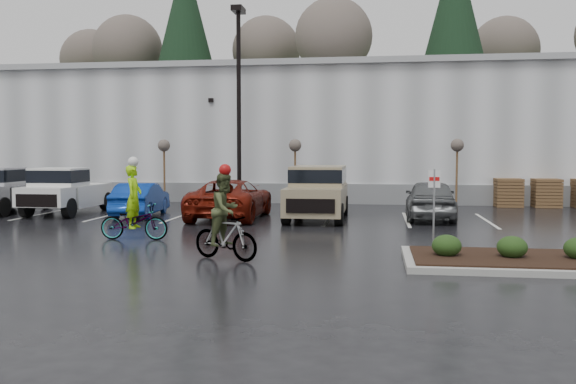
# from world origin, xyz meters

# --- Properties ---
(ground) EXTENTS (120.00, 120.00, 0.00)m
(ground) POSITION_xyz_m (0.00, 0.00, 0.00)
(ground) COLOR black
(ground) RESTS_ON ground
(warehouse) EXTENTS (60.50, 15.50, 7.20)m
(warehouse) POSITION_xyz_m (0.00, 21.99, 3.65)
(warehouse) COLOR #A5A8AA
(warehouse) RESTS_ON ground
(wooded_ridge) EXTENTS (80.00, 25.00, 6.00)m
(wooded_ridge) POSITION_xyz_m (0.00, 45.00, 3.00)
(wooded_ridge) COLOR #1C3918
(wooded_ridge) RESTS_ON ground
(lamppost) EXTENTS (0.50, 1.00, 9.22)m
(lamppost) POSITION_xyz_m (-4.00, 12.00, 5.69)
(lamppost) COLOR black
(lamppost) RESTS_ON ground
(sapling_west) EXTENTS (0.60, 0.60, 3.20)m
(sapling_west) POSITION_xyz_m (-8.00, 13.00, 2.73)
(sapling_west) COLOR #4F341F
(sapling_west) RESTS_ON ground
(sapling_mid) EXTENTS (0.60, 0.60, 3.20)m
(sapling_mid) POSITION_xyz_m (-1.50, 13.00, 2.73)
(sapling_mid) COLOR #4F341F
(sapling_mid) RESTS_ON ground
(sapling_east) EXTENTS (0.60, 0.60, 3.20)m
(sapling_east) POSITION_xyz_m (6.00, 13.00, 2.73)
(sapling_east) COLOR #4F341F
(sapling_east) RESTS_ON ground
(pallet_stack_a) EXTENTS (1.20, 1.20, 1.35)m
(pallet_stack_a) POSITION_xyz_m (8.50, 14.00, 0.68)
(pallet_stack_a) COLOR #4F341F
(pallet_stack_a) RESTS_ON ground
(pallet_stack_b) EXTENTS (1.20, 1.20, 1.35)m
(pallet_stack_b) POSITION_xyz_m (10.20, 14.00, 0.68)
(pallet_stack_b) COLOR #4F341F
(pallet_stack_b) RESTS_ON ground
(shrub_a) EXTENTS (0.70, 0.70, 0.52)m
(shrub_a) POSITION_xyz_m (4.00, -1.00, 0.41)
(shrub_a) COLOR #1B3512
(shrub_a) RESTS_ON curb_island
(shrub_b) EXTENTS (0.70, 0.70, 0.52)m
(shrub_b) POSITION_xyz_m (5.50, -1.00, 0.41)
(shrub_b) COLOR #1B3512
(shrub_b) RESTS_ON curb_island
(fire_lane_sign) EXTENTS (0.30, 0.05, 2.20)m
(fire_lane_sign) POSITION_xyz_m (3.80, 0.20, 1.41)
(fire_lane_sign) COLOR gray
(fire_lane_sign) RESTS_ON ground
(pickup_silver) EXTENTS (2.10, 5.20, 1.96)m
(pickup_silver) POSITION_xyz_m (-13.39, 8.40, 0.98)
(pickup_silver) COLOR #AEAFB6
(pickup_silver) RESTS_ON ground
(pickup_white) EXTENTS (2.10, 5.20, 1.96)m
(pickup_white) POSITION_xyz_m (-10.53, 8.39, 0.98)
(pickup_white) COLOR silver
(pickup_white) RESTS_ON ground
(car_blue) EXTENTS (1.88, 4.26, 1.36)m
(car_blue) POSITION_xyz_m (-7.14, 7.76, 0.68)
(car_blue) COLOR #0D3498
(car_blue) RESTS_ON ground
(car_red) EXTENTS (2.55, 5.53, 1.53)m
(car_red) POSITION_xyz_m (-3.32, 7.49, 0.77)
(car_red) COLOR maroon
(car_red) RESTS_ON ground
(suv_tan) EXTENTS (2.20, 5.10, 2.06)m
(suv_tan) POSITION_xyz_m (0.08, 7.60, 1.03)
(suv_tan) COLOR gray
(suv_tan) RESTS_ON ground
(car_grey) EXTENTS (2.01, 4.66, 1.57)m
(car_grey) POSITION_xyz_m (4.42, 8.27, 0.78)
(car_grey) COLOR #5D6061
(car_grey) RESTS_ON ground
(cyclist_hivis) EXTENTS (2.09, 0.82, 2.49)m
(cyclist_hivis) POSITION_xyz_m (-4.84, 1.50, 0.76)
(cyclist_hivis) COLOR #3F3F44
(cyclist_hivis) RESTS_ON ground
(cyclist_olive) EXTENTS (1.87, 1.22, 2.35)m
(cyclist_olive) POSITION_xyz_m (-1.32, -1.37, 0.86)
(cyclist_olive) COLOR #3F3F44
(cyclist_olive) RESTS_ON ground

